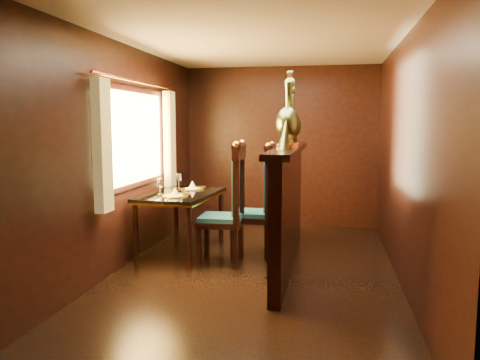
# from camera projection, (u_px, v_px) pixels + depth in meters

# --- Properties ---
(ground) EXTENTS (5.00, 5.00, 0.00)m
(ground) POSITION_uv_depth(u_px,v_px,m) (255.00, 273.00, 5.09)
(ground) COLOR black
(ground) RESTS_ON ground
(room_shell) EXTENTS (3.04, 5.04, 2.52)m
(room_shell) POSITION_uv_depth(u_px,v_px,m) (248.00, 127.00, 4.94)
(room_shell) COLOR black
(room_shell) RESTS_ON ground
(partition) EXTENTS (0.26, 2.70, 1.36)m
(partition) POSITION_uv_depth(u_px,v_px,m) (288.00, 205.00, 5.24)
(partition) COLOR black
(partition) RESTS_ON ground
(dining_table) EXTENTS (0.89, 1.36, 0.97)m
(dining_table) POSITION_uv_depth(u_px,v_px,m) (181.00, 198.00, 5.77)
(dining_table) COLOR black
(dining_table) RESTS_ON ground
(chair_left) EXTENTS (0.53, 0.57, 1.43)m
(chair_left) POSITION_uv_depth(u_px,v_px,m) (232.00, 200.00, 5.35)
(chair_left) COLOR black
(chair_left) RESTS_ON ground
(chair_right) EXTENTS (0.51, 0.56, 1.40)m
(chair_right) POSITION_uv_depth(u_px,v_px,m) (263.00, 197.00, 5.67)
(chair_right) COLOR black
(chair_right) RESTS_ON ground
(peacock_left) EXTENTS (0.26, 0.70, 0.83)m
(peacock_left) POSITION_uv_depth(u_px,v_px,m) (288.00, 108.00, 4.94)
(peacock_left) COLOR #1B533C
(peacock_left) RESTS_ON partition
(peacock_right) EXTENTS (0.24, 0.63, 0.75)m
(peacock_right) POSITION_uv_depth(u_px,v_px,m) (292.00, 113.00, 5.45)
(peacock_right) COLOR #1B533C
(peacock_right) RESTS_ON partition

